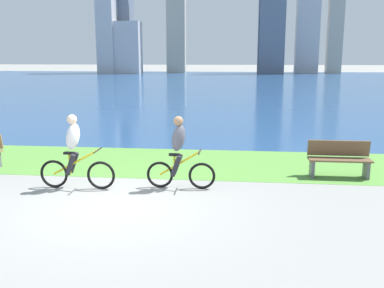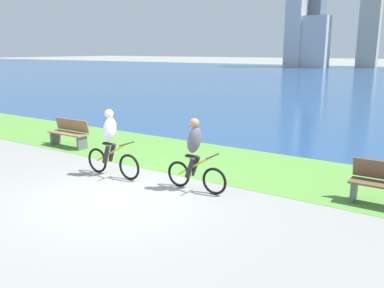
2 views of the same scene
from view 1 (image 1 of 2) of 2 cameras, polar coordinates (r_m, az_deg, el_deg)
The scene contains 7 objects.
ground_plane at distance 8.87m, azimuth -10.46°, elevation -8.02°, with size 300.00×300.00×0.00m, color gray.
grass_strip_bayside at distance 12.32m, azimuth -5.56°, elevation -2.32°, with size 120.00×3.47×0.01m, color #59933D.
bay_water_surface at distance 49.75m, azimuth 3.38°, elevation 8.08°, with size 300.00×72.31×0.00m, color navy.
cyclist_lead at distance 9.64m, azimuth -1.71°, elevation -1.13°, with size 1.56×0.52×1.65m.
cyclist_trailing at distance 9.97m, azimuth -15.25°, elevation -1.06°, with size 1.74×0.52×1.68m.
bench_far_along_path at distance 11.24m, azimuth 18.83°, elevation -1.90°, with size 1.50×0.47×0.90m.
city_skyline_far_shore at distance 78.37m, azimuth 1.33°, elevation 16.34°, with size 41.84×8.50×26.52m.
Camera 1 is at (2.47, -8.00, 2.93)m, focal length 40.42 mm.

